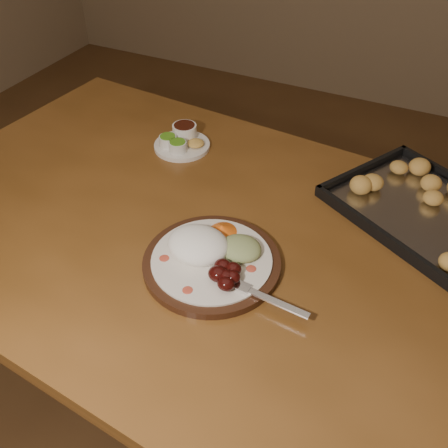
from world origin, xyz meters
The scene contains 5 objects.
ground centered at (0.00, 0.00, 0.00)m, with size 4.00×4.00×0.00m, color brown.
dining_table centered at (0.24, -0.27, 0.65)m, with size 1.58×1.04×0.75m.
dinner_plate centered at (0.27, -0.36, 0.77)m, with size 0.36×0.27×0.06m.
condiment_saucer centered at (0.00, 0.00, 0.77)m, with size 0.15×0.15×0.05m.
baking_tray centered at (0.64, -0.02, 0.76)m, with size 0.51×0.47×0.04m.
Camera 1 is at (0.60, -0.98, 1.46)m, focal length 40.00 mm.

